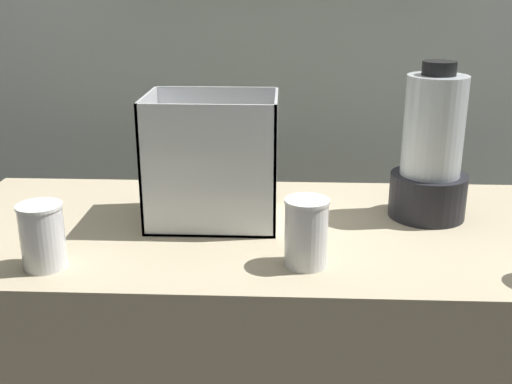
% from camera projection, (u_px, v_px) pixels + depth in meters
% --- Properties ---
extents(back_wall_unit, '(2.60, 0.24, 2.50)m').
position_uv_depth(back_wall_unit, '(267.00, 29.00, 1.99)').
color(back_wall_unit, silver).
rests_on(back_wall_unit, ground_plane).
extents(carrot_display_bin, '(0.28, 0.21, 0.28)m').
position_uv_depth(carrot_display_bin, '(210.00, 181.00, 1.39)').
color(carrot_display_bin, white).
rests_on(carrot_display_bin, counter).
extents(blender_pitcher, '(0.17, 0.17, 0.35)m').
position_uv_depth(blender_pitcher, '(431.00, 155.00, 1.39)').
color(blender_pitcher, black).
rests_on(blender_pitcher, counter).
extents(juice_cup_mango_far_left, '(0.08, 0.08, 0.13)m').
position_uv_depth(juice_cup_mango_far_left, '(43.00, 240.00, 1.17)').
color(juice_cup_mango_far_left, white).
rests_on(juice_cup_mango_far_left, counter).
extents(juice_cup_beet_left, '(0.08, 0.08, 0.13)m').
position_uv_depth(juice_cup_beet_left, '(306.00, 236.00, 1.18)').
color(juice_cup_beet_left, white).
rests_on(juice_cup_beet_left, counter).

